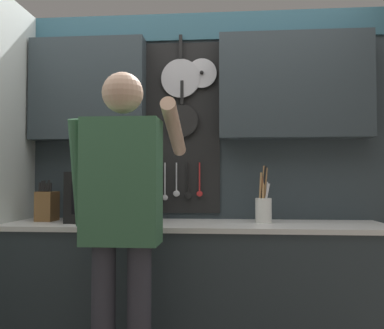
{
  "coord_description": "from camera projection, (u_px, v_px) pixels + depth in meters",
  "views": [
    {
      "loc": [
        0.21,
        -2.68,
        1.15
      ],
      "look_at": [
        -0.03,
        0.19,
        1.26
      ],
      "focal_mm": 40.0,
      "sensor_mm": 36.0,
      "label": 1
    }
  ],
  "objects": [
    {
      "name": "base_cabinet_counter",
      "position": [
        194.0,
        295.0,
        2.66
      ],
      "size": [
        2.36,
        0.61,
        0.89
      ],
      "color": "#2D383D",
      "rests_on": "ground_plane"
    },
    {
      "name": "back_wall_unit",
      "position": [
        199.0,
        137.0,
        2.97
      ],
      "size": [
        2.93,
        0.2,
        2.33
      ],
      "color": "#2D383D",
      "rests_on": "ground_plane"
    },
    {
      "name": "microwave",
      "position": [
        109.0,
        197.0,
        2.78
      ],
      "size": [
        0.47,
        0.38,
        0.32
      ],
      "color": "black",
      "rests_on": "base_cabinet_counter"
    },
    {
      "name": "knife_block",
      "position": [
        47.0,
        206.0,
        2.82
      ],
      "size": [
        0.11,
        0.15,
        0.27
      ],
      "color": "brown",
      "rests_on": "base_cabinet_counter"
    },
    {
      "name": "utensil_crock",
      "position": [
        263.0,
        207.0,
        2.7
      ],
      "size": [
        0.1,
        0.1,
        0.36
      ],
      "color": "white",
      "rests_on": "base_cabinet_counter"
    },
    {
      "name": "person",
      "position": [
        122.0,
        208.0,
        2.15
      ],
      "size": [
        0.54,
        0.64,
        1.7
      ],
      "color": "#383842",
      "rests_on": "ground_plane"
    }
  ]
}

